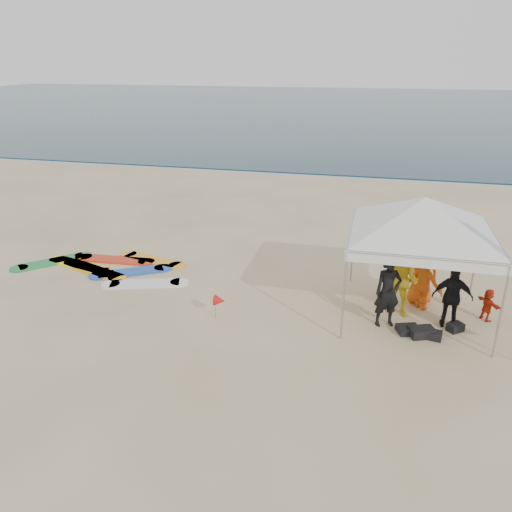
{
  "coord_description": "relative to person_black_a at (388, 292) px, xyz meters",
  "views": [
    {
      "loc": [
        3.57,
        -9.21,
        6.06
      ],
      "look_at": [
        0.65,
        2.6,
        1.2
      ],
      "focal_mm": 35.0,
      "sensor_mm": 36.0,
      "label": 1
    }
  ],
  "objects": [
    {
      "name": "canopy_tent",
      "position": [
        0.66,
        0.72,
        2.15
      ],
      "size": [
        4.62,
        4.62,
        3.49
      ],
      "color": "#A5A5A8",
      "rests_on": "ground"
    },
    {
      "name": "person_seated",
      "position": [
        2.43,
        0.85,
        -0.47
      ],
      "size": [
        0.64,
        0.77,
        0.83
      ],
      "primitive_type": "imported",
      "rotation": [
        0.0,
        0.0,
        2.17
      ],
      "color": "red",
      "rests_on": "ground"
    },
    {
      "name": "ground",
      "position": [
        -4.05,
        -1.9,
        -0.88
      ],
      "size": [
        120.0,
        120.0,
        0.0
      ],
      "primitive_type": "plane",
      "color": "beige",
      "rests_on": "ground"
    },
    {
      "name": "person_orange_b",
      "position": [
        0.86,
        1.44,
        -0.03
      ],
      "size": [
        0.89,
        0.63,
        1.71
      ],
      "primitive_type": "imported",
      "rotation": [
        0.0,
        0.0,
        3.25
      ],
      "color": "#D35412",
      "rests_on": "ground"
    },
    {
      "name": "surfboard_spread",
      "position": [
        -8.27,
        1.54,
        -0.85
      ],
      "size": [
        5.45,
        2.78,
        0.07
      ],
      "color": "#24853E",
      "rests_on": "ground"
    },
    {
      "name": "person_yellow",
      "position": [
        0.3,
        0.63,
        0.05
      ],
      "size": [
        1.13,
        1.04,
        1.87
      ],
      "primitive_type": "imported",
      "rotation": [
        0.0,
        0.0,
        -0.46
      ],
      "color": "yellow",
      "rests_on": "ground"
    },
    {
      "name": "gear_pile",
      "position": [
        0.93,
        -0.28,
        -0.79
      ],
      "size": [
        1.61,
        0.94,
        0.22
      ],
      "color": "black",
      "rests_on": "ground"
    },
    {
      "name": "person_black_b",
      "position": [
        1.49,
        0.27,
        -0.09
      ],
      "size": [
        0.94,
        0.43,
        1.58
      ],
      "primitive_type": "imported",
      "rotation": [
        0.0,
        0.0,
        3.09
      ],
      "color": "black",
      "rests_on": "ground"
    },
    {
      "name": "person_black_a",
      "position": [
        0.0,
        0.0,
        0.0
      ],
      "size": [
        0.76,
        0.64,
        1.77
      ],
      "primitive_type": "imported",
      "rotation": [
        0.0,
        0.0,
        0.39
      ],
      "color": "black",
      "rests_on": "ground"
    },
    {
      "name": "person_orange_a",
      "position": [
        0.93,
        1.13,
        -0.1
      ],
      "size": [
        1.16,
        1.07,
        1.56
      ],
      "primitive_type": "imported",
      "rotation": [
        0.0,
        0.0,
        2.51
      ],
      "color": "#CC4F12",
      "rests_on": "ground"
    },
    {
      "name": "shoreline_foam",
      "position": [
        -4.05,
        16.3,
        -0.88
      ],
      "size": [
        160.0,
        1.2,
        0.01
      ],
      "primitive_type": "cube",
      "color": "silver",
      "rests_on": "ground"
    },
    {
      "name": "marker_pennant",
      "position": [
        -3.98,
        -0.68,
        -0.39
      ],
      "size": [
        0.28,
        0.28,
        0.64
      ],
      "color": "#A5A5A8",
      "rests_on": "ground"
    },
    {
      "name": "ocean",
      "position": [
        -4.05,
        58.1,
        -0.84
      ],
      "size": [
        160.0,
        84.0,
        0.08
      ],
      "primitive_type": "cube",
      "color": "#0C2633",
      "rests_on": "ground"
    }
  ]
}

